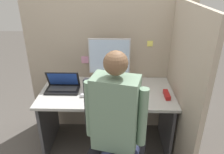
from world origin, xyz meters
TOP-DOWN VIEW (x-y plane):
  - cubicle_panel_back at (-0.00, 0.73)m, footprint 1.91×0.05m
  - cubicle_panel_right at (0.73, 0.28)m, footprint 0.04×1.35m
  - desk at (0.00, 0.35)m, footprint 1.41×0.71m
  - paper_box at (0.02, 0.54)m, footprint 0.31×0.23m
  - monitor at (0.02, 0.54)m, footprint 0.45×0.20m
  - laptop at (-0.47, 0.36)m, footprint 0.35×0.21m
  - mouse at (-0.24, 0.22)m, footprint 0.06×0.05m
  - stapler at (0.61, 0.25)m, footprint 0.05×0.17m
  - carrot_toy at (-0.06, 0.10)m, footprint 0.04×0.15m
  - office_chair at (0.07, -0.22)m, footprint 0.56×0.61m
  - person at (0.11, -0.37)m, footprint 0.47×0.46m

SIDE VIEW (x-z plane):
  - desk at x=0.00m, z-range 0.18..0.90m
  - office_chair at x=0.07m, z-range 0.02..1.06m
  - mouse at x=-0.24m, z-range 0.72..0.76m
  - carrot_toy at x=-0.06m, z-range 0.72..0.76m
  - stapler at x=0.61m, z-range 0.72..0.76m
  - paper_box at x=0.02m, z-range 0.72..0.80m
  - laptop at x=-0.47m, z-range 0.66..0.86m
  - person at x=0.11m, z-range 0.11..1.50m
  - cubicle_panel_right at x=0.73m, z-range 0.00..1.64m
  - cubicle_panel_back at x=0.00m, z-range 0.00..1.64m
  - monitor at x=0.02m, z-range 0.80..1.24m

